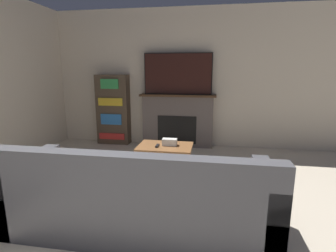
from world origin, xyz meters
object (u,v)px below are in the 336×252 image
(tv, at_px, (178,74))
(couch, at_px, (137,202))
(coffee_table, at_px, (165,149))
(bookshelf, at_px, (113,110))
(fireplace, at_px, (178,120))

(tv, xyz_separation_m, couch, (0.01, -2.92, -1.16))
(coffee_table, relative_size, bookshelf, 0.57)
(couch, xyz_separation_m, bookshelf, (-1.36, 2.92, 0.42))
(fireplace, distance_m, bookshelf, 1.36)
(coffee_table, bearing_deg, tv, 89.72)
(bookshelf, bearing_deg, tv, 0.11)
(fireplace, relative_size, bookshelf, 1.05)
(fireplace, distance_m, couch, 2.95)
(fireplace, relative_size, couch, 0.60)
(fireplace, height_order, couch, fireplace)
(coffee_table, height_order, bookshelf, bookshelf)
(tv, bearing_deg, couch, -89.84)
(fireplace, bearing_deg, coffee_table, -90.27)
(coffee_table, distance_m, bookshelf, 1.95)
(couch, distance_m, bookshelf, 3.25)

